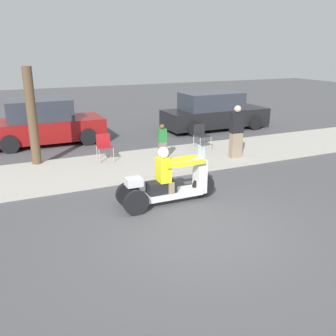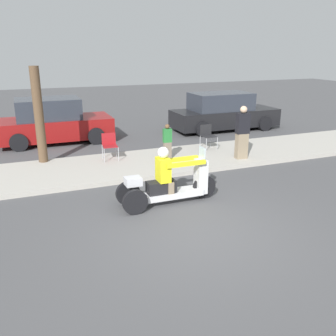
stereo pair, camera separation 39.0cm
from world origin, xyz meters
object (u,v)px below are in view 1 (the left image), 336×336
object	(u,v)px
parked_car_lot_left	(214,112)
spectator_far_back	(236,133)
parked_car_lot_center	(44,123)
motorcycle_trike	(168,184)
tree_trunk	(32,117)
folding_chair_set_back	(104,144)
spectator_near_curb	(162,142)
folding_chair_curbside	(201,134)

from	to	relation	value
parked_car_lot_left	spectator_far_back	bearing A→B (deg)	-113.13
spectator_far_back	parked_car_lot_center	world-z (taller)	spectator_far_back
motorcycle_trike	tree_trunk	distance (m)	5.04
parked_car_lot_center	parked_car_lot_left	distance (m)	7.25
folding_chair_set_back	parked_car_lot_left	distance (m)	6.64
folding_chair_set_back	spectator_near_curb	bearing A→B (deg)	-20.49
spectator_near_curb	parked_car_lot_center	bearing A→B (deg)	126.78
folding_chair_set_back	parked_car_lot_left	xyz separation A→B (m)	(5.87, 3.09, 0.14)
tree_trunk	parked_car_lot_left	bearing A→B (deg)	18.24
spectator_far_back	folding_chair_curbside	world-z (taller)	spectator_far_back
folding_chair_curbside	parked_car_lot_center	size ratio (longest dim) A/B	0.19
motorcycle_trike	folding_chair_set_back	size ratio (longest dim) A/B	2.94
spectator_near_curb	folding_chair_curbside	world-z (taller)	spectator_near_curb
motorcycle_trike	parked_car_lot_left	bearing A→B (deg)	51.81
spectator_near_curb	parked_car_lot_center	world-z (taller)	parked_car_lot_center
parked_car_lot_left	tree_trunk	size ratio (longest dim) A/B	1.63
folding_chair_set_back	parked_car_lot_center	size ratio (longest dim) A/B	0.19
parked_car_lot_left	parked_car_lot_center	bearing A→B (deg)	176.97
spectator_far_back	spectator_near_curb	bearing A→B (deg)	159.31
spectator_near_curb	tree_trunk	distance (m)	3.98
parked_car_lot_left	motorcycle_trike	bearing A→B (deg)	-128.19
parked_car_lot_center	motorcycle_trike	bearing A→B (deg)	-75.67
parked_car_lot_left	tree_trunk	bearing A→B (deg)	-161.76
spectator_far_back	folding_chair_set_back	xyz separation A→B (m)	(-3.92, 1.47, -0.30)
folding_chair_set_back	motorcycle_trike	bearing A→B (deg)	-82.68
tree_trunk	parked_car_lot_center	bearing A→B (deg)	78.00
folding_chair_set_back	folding_chair_curbside	size ratio (longest dim) A/B	1.00
motorcycle_trike	spectator_far_back	distance (m)	4.15
motorcycle_trike	tree_trunk	size ratio (longest dim) A/B	0.83
spectator_far_back	tree_trunk	bearing A→B (deg)	161.57
folding_chair_curbside	parked_car_lot_center	distance (m)	5.95
folding_chair_curbside	tree_trunk	distance (m)	5.60
spectator_near_curb	parked_car_lot_left	bearing A→B (deg)	41.88
folding_chair_set_back	tree_trunk	bearing A→B (deg)	166.00
folding_chair_curbside	parked_car_lot_left	bearing A→B (deg)	51.98
spectator_near_curb	tree_trunk	size ratio (longest dim) A/B	0.39
parked_car_lot_center	spectator_near_curb	bearing A→B (deg)	-53.22
motorcycle_trike	tree_trunk	bearing A→B (deg)	120.23
motorcycle_trike	parked_car_lot_center	world-z (taller)	parked_car_lot_center
motorcycle_trike	folding_chair_set_back	distance (m)	3.79
spectator_far_back	parked_car_lot_left	world-z (taller)	spectator_far_back
motorcycle_trike	spectator_near_curb	world-z (taller)	motorcycle_trike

